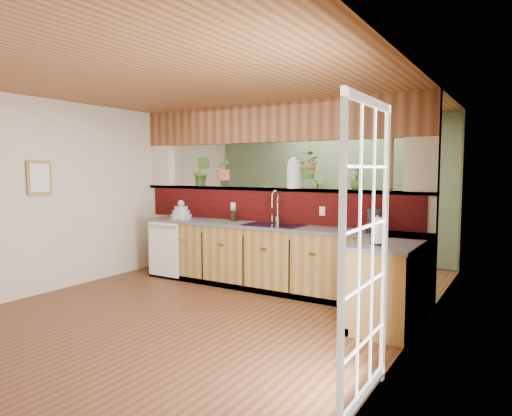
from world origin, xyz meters
The scene contains 28 objects.
ground centered at (0.00, 0.00, 0.00)m, with size 4.60×7.00×0.01m, color #552F1A.
ceiling centered at (0.00, 0.00, 2.60)m, with size 4.60×7.00×0.01m, color brown.
wall_back centered at (0.00, 3.50, 1.30)m, with size 4.60×0.02×2.60m, color beige.
wall_left centered at (-2.30, 0.00, 1.30)m, with size 0.02×7.00×2.60m, color beige.
wall_right centered at (2.30, 0.00, 1.30)m, with size 0.02×7.00×2.60m, color beige.
pass_through_partition centered at (0.03, 1.35, 1.19)m, with size 4.60×0.21×2.60m.
pass_through_ledge centered at (0.00, 1.35, 1.37)m, with size 4.60×0.21×0.04m, color brown.
header_beam centered at (0.00, 1.35, 2.33)m, with size 4.60×0.15×0.55m, color brown.
sage_backwall centered at (0.00, 3.48, 1.30)m, with size 4.55×0.02×2.55m, color #586D4A.
countertop centered at (0.84, 0.87, 0.45)m, with size 4.14×1.52×0.90m.
dishwasher centered at (-1.48, 0.66, 0.46)m, with size 0.58×0.03×0.82m.
navy_sink centered at (0.25, 0.98, 0.82)m, with size 0.82×0.50×0.18m.
french_door centered at (2.27, -1.30, 1.05)m, with size 0.06×1.02×2.16m, color white.
framed_print centered at (-2.27, -0.80, 1.55)m, with size 0.04×0.35×0.45m.
faucet centered at (0.20, 1.13, 1.15)m, with size 0.20×0.21×0.47m.
dish_stack centered at (-1.34, 0.92, 0.99)m, with size 0.33×0.33×0.29m.
soap_dispenser centered at (-0.49, 1.12, 0.99)m, with size 0.08×0.08×0.18m, color #372414.
coffee_maker centered at (1.64, 0.97, 1.03)m, with size 0.15×0.25×0.28m.
paper_towel centered at (1.94, 0.11, 1.04)m, with size 0.14×0.14×0.30m.
glass_jar centered at (0.37, 1.35, 1.61)m, with size 0.20×0.20×0.44m.
ledge_plant_left centered at (-1.26, 1.35, 1.63)m, with size 0.27×0.21×0.48m, color #345E20.
ledge_plant_right centered at (1.29, 1.35, 1.56)m, with size 0.19×0.19×0.35m, color #345E20.
hanging_plant_a centered at (-0.85, 1.35, 1.75)m, with size 0.25×0.20×0.56m.
hanging_plant_b centered at (0.60, 1.35, 1.88)m, with size 0.40×0.37×0.50m.
shelving_console centered at (-0.57, 3.25, 0.50)m, with size 1.48×0.39×0.98m, color black.
shelf_plant_a centered at (-1.16, 3.25, 1.21)m, with size 0.23×0.15×0.43m, color #345E20.
shelf_plant_b centered at (-0.11, 3.25, 1.26)m, with size 0.30×0.30×0.54m, color #345E20.
floor_plant centered at (0.74, 2.43, 0.38)m, with size 0.68×0.59×0.76m, color #345E20.
Camera 1 is at (3.26, -4.44, 1.66)m, focal length 32.00 mm.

